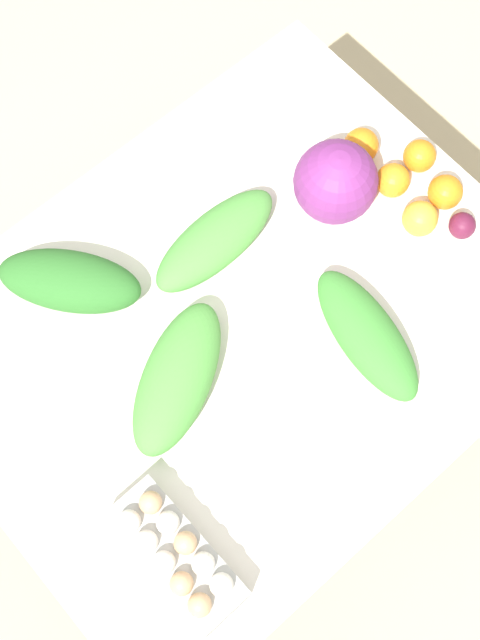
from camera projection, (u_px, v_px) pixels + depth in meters
name	position (u px, v px, depth m)	size (l,w,h in m)	color
ground_plane	(240.00, 414.00, 2.53)	(8.00, 8.00, 0.00)	#C6B289
dining_table	(240.00, 339.00, 1.94)	(1.24, 0.99, 0.72)	silver
cabbage_purple	(336.00, 182.00, 1.87)	(0.18, 0.18, 0.18)	#7A2D75
egg_carton	(176.00, 555.00, 1.64)	(0.12, 0.29, 0.09)	#A8A8A3
greens_bunch_chard	(367.00, 335.00, 1.80)	(0.32, 0.12, 0.08)	#3D8433
greens_bunch_kale	(70.00, 281.00, 1.83)	(0.30, 0.13, 0.09)	#2D6B28
greens_bunch_dandelion	(215.00, 240.00, 1.88)	(0.32, 0.12, 0.08)	#4C933D
greens_bunch_beet_tops	(177.00, 378.00, 1.76)	(0.33, 0.14, 0.09)	#4C933D
beet_root	(462.00, 226.00, 1.90)	(0.06, 0.06, 0.06)	#5B1933
orange_0	(393.00, 180.00, 1.93)	(0.08, 0.08, 0.08)	orange
orange_1	(420.00, 156.00, 1.96)	(0.07, 0.07, 0.07)	orange
orange_2	(361.00, 146.00, 1.96)	(0.08, 0.08, 0.08)	orange
orange_3	(420.00, 219.00, 1.90)	(0.08, 0.08, 0.08)	#F9A833
orange_4	(445.00, 192.00, 1.92)	(0.08, 0.08, 0.08)	orange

